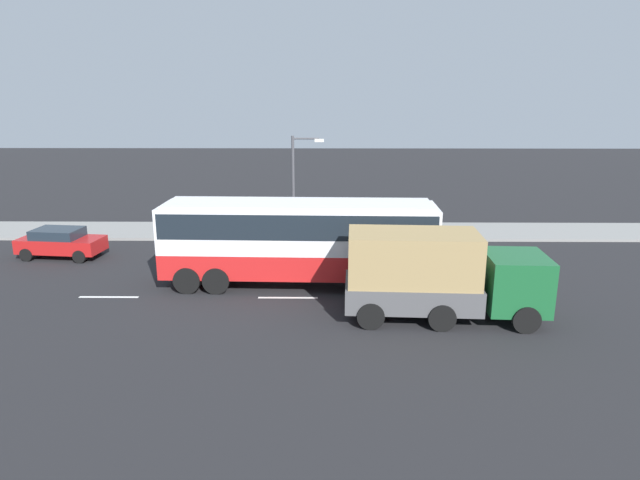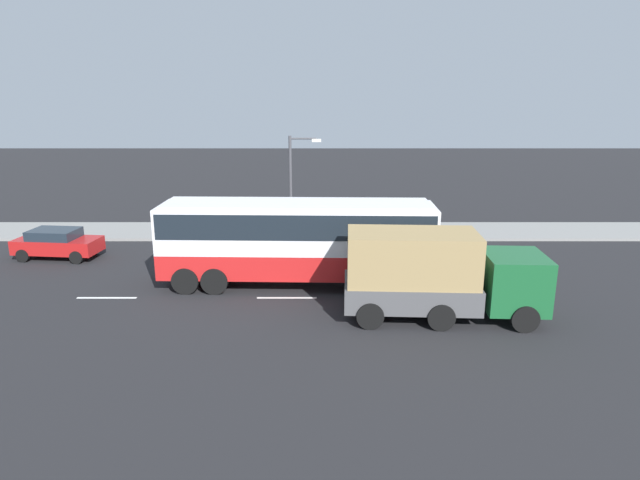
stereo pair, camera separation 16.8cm
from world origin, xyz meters
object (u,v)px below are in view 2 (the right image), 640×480
cargo_truck (438,274)px  street_lamp (296,178)px  pedestrian_near_curb (409,217)px  pedestrian_at_crossing (213,217)px  coach_bus (299,234)px  car_red_compact (59,243)px

cargo_truck → street_lamp: bearing=119.4°
street_lamp → pedestrian_near_curb: bearing=8.2°
pedestrian_near_curb → pedestrian_at_crossing: 11.33m
coach_bus → cargo_truck: 6.28m
cargo_truck → car_red_compact: (-17.24, 7.44, -0.89)m
cargo_truck → pedestrian_at_crossing: cargo_truck is taller
car_red_compact → coach_bus: bearing=-11.9°
pedestrian_at_crossing → coach_bus: bearing=22.0°
pedestrian_at_crossing → street_lamp: bearing=69.7°
pedestrian_near_curb → street_lamp: bearing=-116.8°
street_lamp → coach_bus: bearing=-86.7°
pedestrian_at_crossing → cargo_truck: bearing=31.1°
cargo_truck → street_lamp: street_lamp is taller
pedestrian_near_curb → coach_bus: bearing=-69.7°
coach_bus → cargo_truck: coach_bus is taller
coach_bus → street_lamp: (-0.45, 7.71, 1.21)m
coach_bus → pedestrian_at_crossing: coach_bus is taller
car_red_compact → pedestrian_at_crossing: 8.22m
car_red_compact → street_lamp: (11.62, 3.79, 2.65)m
pedestrian_at_crossing → street_lamp: 5.51m
pedestrian_near_curb → pedestrian_at_crossing: (-11.33, -0.02, -0.00)m
cargo_truck → street_lamp: 12.68m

